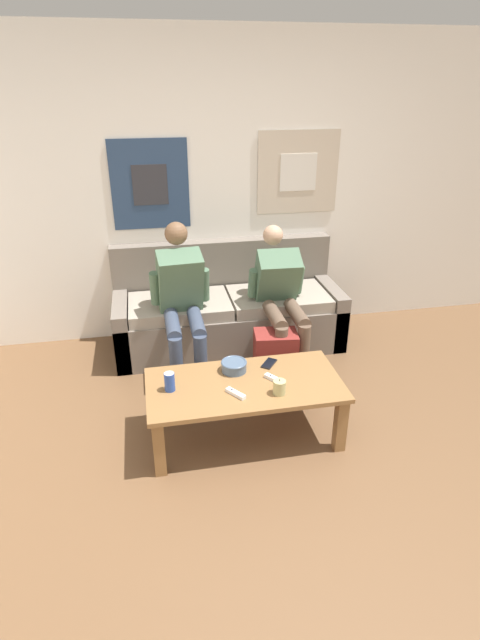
# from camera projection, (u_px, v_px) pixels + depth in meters

# --- Properties ---
(ground_plane) EXTENTS (18.00, 18.00, 0.00)m
(ground_plane) POSITION_uv_depth(u_px,v_px,m) (308.00, 504.00, 2.82)
(ground_plane) COLOR brown
(wall_back) EXTENTS (10.00, 0.07, 2.55)m
(wall_back) POSITION_uv_depth(u_px,v_px,m) (232.00, 192.00, 4.31)
(wall_back) COLOR white
(wall_back) RESTS_ON ground_plane
(couch) EXTENTS (1.96, 0.73, 0.88)m
(couch) POSITION_uv_depth(u_px,v_px,m) (228.00, 313.00, 4.41)
(couch) COLOR #70665B
(couch) RESTS_ON ground_plane
(coffee_table) EXTENTS (1.25, 0.62, 0.41)m
(coffee_table) POSITION_uv_depth(u_px,v_px,m) (244.00, 392.00, 3.21)
(coffee_table) COLOR olive
(coffee_table) RESTS_ON ground_plane
(person_seated_adult) EXTENTS (0.47, 0.87, 1.18)m
(person_seated_adult) POSITION_uv_depth(u_px,v_px,m) (182.00, 298.00, 3.85)
(person_seated_adult) COLOR #384256
(person_seated_adult) RESTS_ON ground_plane
(person_seated_teen) EXTENTS (0.47, 0.94, 1.08)m
(person_seated_teen) POSITION_uv_depth(u_px,v_px,m) (280.00, 294.00, 4.02)
(person_seated_teen) COLOR brown
(person_seated_teen) RESTS_ON ground_plane
(backpack) EXTENTS (0.35, 0.29, 0.42)m
(backpack) POSITION_uv_depth(u_px,v_px,m) (275.00, 359.00, 3.87)
(backpack) COLOR maroon
(backpack) RESTS_ON ground_plane
(ceramic_bowl) EXTENTS (0.17, 0.17, 0.07)m
(ceramic_bowl) POSITION_uv_depth(u_px,v_px,m) (234.00, 366.00, 3.30)
(ceramic_bowl) COLOR #475B75
(ceramic_bowl) RESTS_ON coffee_table
(pillar_candle) EXTENTS (0.08, 0.08, 0.10)m
(pillar_candle) POSITION_uv_depth(u_px,v_px,m) (279.00, 387.00, 3.06)
(pillar_candle) COLOR tan
(pillar_candle) RESTS_ON coffee_table
(drink_can_blue) EXTENTS (0.07, 0.07, 0.12)m
(drink_can_blue) POSITION_uv_depth(u_px,v_px,m) (170.00, 382.00, 3.09)
(drink_can_blue) COLOR #28479E
(drink_can_blue) RESTS_ON coffee_table
(game_controller_near_left) EXTENTS (0.11, 0.14, 0.03)m
(game_controller_near_left) POSITION_uv_depth(u_px,v_px,m) (274.00, 379.00, 3.21)
(game_controller_near_left) COLOR white
(game_controller_near_left) RESTS_ON coffee_table
(game_controller_near_right) EXTENTS (0.11, 0.14, 0.03)m
(game_controller_near_right) POSITION_uv_depth(u_px,v_px,m) (236.00, 393.00, 3.06)
(game_controller_near_right) COLOR white
(game_controller_near_right) RESTS_ON coffee_table
(cell_phone) EXTENTS (0.13, 0.15, 0.01)m
(cell_phone) POSITION_uv_depth(u_px,v_px,m) (269.00, 363.00, 3.39)
(cell_phone) COLOR black
(cell_phone) RESTS_ON coffee_table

